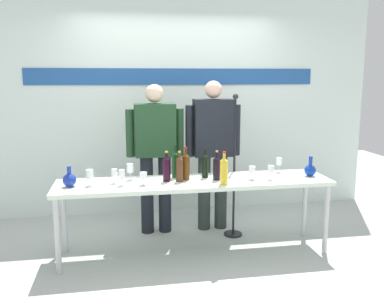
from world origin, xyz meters
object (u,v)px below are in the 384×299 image
at_px(wine_bottle_2, 217,167).
at_px(microphone_stand, 234,189).
at_px(wine_bottle_6, 205,165).
at_px(wine_glass_right_0, 279,162).
at_px(wine_glass_right_1, 252,170).
at_px(display_table, 195,186).
at_px(wine_bottle_1, 175,164).
at_px(wine_bottle_3, 186,166).
at_px(presenter_left, 155,149).
at_px(presenter_right, 213,146).
at_px(wine_glass_left_3, 114,173).
at_px(wine_glass_left_2, 130,168).
at_px(wine_bottle_5, 224,170).
at_px(decanter_blue_right, 310,170).
at_px(wine_glass_left_0, 122,175).
at_px(wine_glass_left_4, 90,174).
at_px(wine_glass_left_1, 143,176).
at_px(decanter_blue_left, 69,180).
at_px(wine_glass_right_2, 271,169).
at_px(wine_bottle_0, 180,168).

bearing_deg(wine_bottle_2, microphone_stand, 53.32).
relative_size(wine_bottle_6, wine_glass_right_0, 1.88).
xyz_separation_m(wine_bottle_2, wine_glass_right_1, (0.34, -0.05, -0.03)).
bearing_deg(display_table, microphone_stand, 36.87).
relative_size(wine_bottle_1, wine_bottle_3, 1.00).
bearing_deg(presenter_left, presenter_right, 0.00).
relative_size(presenter_left, wine_bottle_1, 5.10).
relative_size(wine_bottle_3, wine_glass_left_3, 2.36).
bearing_deg(wine_glass_left_2, wine_bottle_1, 4.24).
bearing_deg(wine_bottle_5, wine_glass_right_1, 22.01).
bearing_deg(wine_bottle_2, wine_glass_left_2, 170.19).
relative_size(presenter_left, wine_glass_left_2, 10.22).
xyz_separation_m(decanter_blue_right, wine_glass_left_0, (-1.88, -0.04, 0.03)).
height_order(wine_glass_left_4, wine_glass_right_0, wine_glass_right_0).
distance_m(wine_glass_left_0, wine_glass_left_4, 0.29).
distance_m(decanter_blue_right, wine_glass_left_4, 2.17).
bearing_deg(wine_glass_left_4, wine_glass_left_3, 14.54).
bearing_deg(wine_bottle_2, wine_bottle_1, 155.21).
bearing_deg(presenter_left, wine_glass_left_1, -103.64).
distance_m(presenter_left, wine_bottle_6, 0.69).
distance_m(decanter_blue_left, wine_bottle_2, 1.38).
height_order(wine_glass_left_2, wine_glass_right_2, wine_glass_left_2).
height_order(wine_bottle_6, wine_glass_left_2, wine_bottle_6).
bearing_deg(wine_bottle_0, wine_bottle_5, -24.79).
xyz_separation_m(decanter_blue_left, wine_bottle_3, (1.09, 0.08, 0.07)).
bearing_deg(decanter_blue_left, decanter_blue_right, -0.00).
relative_size(display_table, wine_bottle_6, 9.12).
bearing_deg(wine_bottle_5, wine_bottle_6, 111.45).
relative_size(display_table, wine_glass_right_2, 18.85).
bearing_deg(presenter_left, wine_bottle_1, -71.14).
distance_m(decanter_blue_right, wine_bottle_0, 1.33).
bearing_deg(wine_glass_left_1, wine_glass_right_0, 11.15).
distance_m(decanter_blue_left, presenter_left, 1.08).
bearing_deg(wine_bottle_0, wine_glass_right_0, 10.49).
distance_m(wine_bottle_2, wine_bottle_6, 0.15).
bearing_deg(wine_bottle_5, wine_glass_left_4, 172.37).
bearing_deg(wine_glass_left_4, presenter_right, 26.59).
bearing_deg(presenter_left, wine_bottle_0, -74.74).
bearing_deg(wine_glass_left_0, wine_glass_left_4, 171.78).
height_order(wine_glass_left_0, wine_glass_right_2, wine_glass_left_0).
bearing_deg(wine_glass_left_4, wine_bottle_6, 6.88).
relative_size(wine_bottle_6, wine_glass_right_2, 2.07).
bearing_deg(presenter_right, wine_bottle_6, -110.84).
bearing_deg(wine_glass_left_1, wine_glass_left_0, 173.19).
xyz_separation_m(wine_glass_left_4, wine_glass_right_2, (1.73, -0.07, -0.00)).
height_order(presenter_left, wine_glass_left_4, presenter_left).
distance_m(decanter_blue_right, presenter_right, 1.09).
bearing_deg(decanter_blue_left, presenter_left, 37.91).
distance_m(wine_bottle_6, wine_glass_right_0, 0.81).
relative_size(wine_bottle_0, wine_glass_left_1, 2.38).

